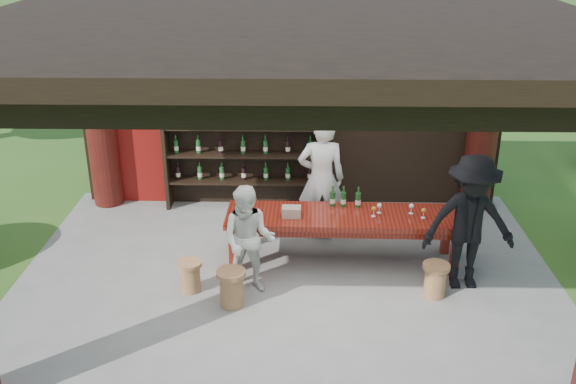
{
  "coord_description": "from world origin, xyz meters",
  "views": [
    {
      "loc": [
        0.17,
        -7.55,
        4.57
      ],
      "look_at": [
        0.0,
        0.4,
        1.15
      ],
      "focal_mm": 40.0,
      "sensor_mm": 36.0,
      "label": 1
    }
  ],
  "objects_px": {
    "guest_man": "(470,223)",
    "napkin_basket": "(291,212)",
    "guest_woman": "(249,240)",
    "stool_near_left": "(232,287)",
    "stool_near_right": "(435,279)",
    "tasting_table": "(343,222)",
    "wine_shelf": "(243,142)",
    "stool_far_left": "(190,275)",
    "host": "(321,179)"
  },
  "relations": [
    {
      "from": "guest_man",
      "to": "napkin_basket",
      "type": "distance_m",
      "value": 2.38
    },
    {
      "from": "stool_near_left",
      "to": "stool_near_right",
      "type": "relative_size",
      "value": 1.07
    },
    {
      "from": "wine_shelf",
      "to": "guest_woman",
      "type": "bearing_deg",
      "value": -83.76
    },
    {
      "from": "stool_near_left",
      "to": "guest_man",
      "type": "height_order",
      "value": "guest_man"
    },
    {
      "from": "stool_far_left",
      "to": "napkin_basket",
      "type": "height_order",
      "value": "napkin_basket"
    },
    {
      "from": "wine_shelf",
      "to": "stool_near_right",
      "type": "height_order",
      "value": "wine_shelf"
    },
    {
      "from": "tasting_table",
      "to": "napkin_basket",
      "type": "relative_size",
      "value": 12.68
    },
    {
      "from": "tasting_table",
      "to": "napkin_basket",
      "type": "bearing_deg",
      "value": -173.51
    },
    {
      "from": "stool_far_left",
      "to": "tasting_table",
      "type": "bearing_deg",
      "value": 22.0
    },
    {
      "from": "tasting_table",
      "to": "stool_near_left",
      "type": "height_order",
      "value": "tasting_table"
    },
    {
      "from": "wine_shelf",
      "to": "tasting_table",
      "type": "relative_size",
      "value": 0.8
    },
    {
      "from": "stool_near_left",
      "to": "stool_far_left",
      "type": "height_order",
      "value": "stool_near_left"
    },
    {
      "from": "wine_shelf",
      "to": "napkin_basket",
      "type": "bearing_deg",
      "value": -67.1
    },
    {
      "from": "stool_near_right",
      "to": "host",
      "type": "height_order",
      "value": "host"
    },
    {
      "from": "stool_near_left",
      "to": "napkin_basket",
      "type": "height_order",
      "value": "napkin_basket"
    },
    {
      "from": "guest_man",
      "to": "napkin_basket",
      "type": "relative_size",
      "value": 7.14
    },
    {
      "from": "stool_near_left",
      "to": "wine_shelf",
      "type": "bearing_deg",
      "value": 91.79
    },
    {
      "from": "host",
      "to": "napkin_basket",
      "type": "relative_size",
      "value": 7.43
    },
    {
      "from": "guest_woman",
      "to": "guest_man",
      "type": "xyz_separation_m",
      "value": [
        2.86,
        0.17,
        0.19
      ]
    },
    {
      "from": "guest_man",
      "to": "stool_near_left",
      "type": "bearing_deg",
      "value": -171.73
    },
    {
      "from": "host",
      "to": "guest_man",
      "type": "relative_size",
      "value": 1.04
    },
    {
      "from": "wine_shelf",
      "to": "napkin_basket",
      "type": "relative_size",
      "value": 10.09
    },
    {
      "from": "tasting_table",
      "to": "stool_near_right",
      "type": "bearing_deg",
      "value": -37.42
    },
    {
      "from": "host",
      "to": "guest_man",
      "type": "height_order",
      "value": "host"
    },
    {
      "from": "napkin_basket",
      "to": "guest_woman",
      "type": "bearing_deg",
      "value": -127.69
    },
    {
      "from": "stool_near_right",
      "to": "host",
      "type": "xyz_separation_m",
      "value": [
        -1.45,
        1.65,
        0.72
      ]
    },
    {
      "from": "stool_far_left",
      "to": "host",
      "type": "bearing_deg",
      "value": 42.34
    },
    {
      "from": "stool_near_right",
      "to": "host",
      "type": "relative_size",
      "value": 0.24
    },
    {
      "from": "tasting_table",
      "to": "stool_near_right",
      "type": "relative_size",
      "value": 7.11
    },
    {
      "from": "tasting_table",
      "to": "stool_near_right",
      "type": "height_order",
      "value": "tasting_table"
    },
    {
      "from": "stool_near_left",
      "to": "stool_near_right",
      "type": "xyz_separation_m",
      "value": [
        2.62,
        0.28,
        -0.02
      ]
    },
    {
      "from": "stool_near_right",
      "to": "stool_far_left",
      "type": "relative_size",
      "value": 1.08
    },
    {
      "from": "guest_woman",
      "to": "napkin_basket",
      "type": "distance_m",
      "value": 0.89
    },
    {
      "from": "tasting_table",
      "to": "host",
      "type": "relative_size",
      "value": 1.71
    },
    {
      "from": "stool_near_right",
      "to": "guest_man",
      "type": "bearing_deg",
      "value": 32.23
    },
    {
      "from": "stool_far_left",
      "to": "napkin_basket",
      "type": "distance_m",
      "value": 1.63
    },
    {
      "from": "stool_near_left",
      "to": "guest_woman",
      "type": "bearing_deg",
      "value": 62.49
    },
    {
      "from": "guest_man",
      "to": "napkin_basket",
      "type": "height_order",
      "value": "guest_man"
    },
    {
      "from": "stool_near_right",
      "to": "napkin_basket",
      "type": "height_order",
      "value": "napkin_basket"
    },
    {
      "from": "stool_near_right",
      "to": "guest_woman",
      "type": "xyz_separation_m",
      "value": [
        -2.42,
        0.1,
        0.49
      ]
    },
    {
      "from": "stool_near_right",
      "to": "stool_far_left",
      "type": "height_order",
      "value": "stool_near_right"
    },
    {
      "from": "host",
      "to": "napkin_basket",
      "type": "bearing_deg",
      "value": 60.35
    },
    {
      "from": "stool_far_left",
      "to": "guest_man",
      "type": "distance_m",
      "value": 3.71
    },
    {
      "from": "tasting_table",
      "to": "guest_woman",
      "type": "xyz_separation_m",
      "value": [
        -1.27,
        -0.78,
        0.11
      ]
    },
    {
      "from": "stool_far_left",
      "to": "guest_man",
      "type": "height_order",
      "value": "guest_man"
    },
    {
      "from": "stool_far_left",
      "to": "napkin_basket",
      "type": "xyz_separation_m",
      "value": [
        1.32,
        0.74,
        0.59
      ]
    },
    {
      "from": "stool_near_right",
      "to": "guest_woman",
      "type": "height_order",
      "value": "guest_woman"
    },
    {
      "from": "guest_woman",
      "to": "stool_near_left",
      "type": "bearing_deg",
      "value": -110.25
    },
    {
      "from": "guest_woman",
      "to": "stool_near_right",
      "type": "bearing_deg",
      "value": 4.91
    },
    {
      "from": "napkin_basket",
      "to": "tasting_table",
      "type": "bearing_deg",
      "value": 6.49
    }
  ]
}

